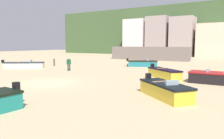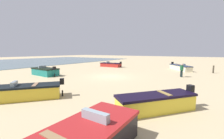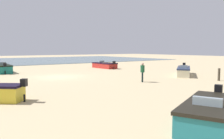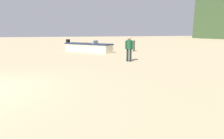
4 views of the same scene
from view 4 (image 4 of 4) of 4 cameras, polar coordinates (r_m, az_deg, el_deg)
boat_cream_0 at (r=18.56m, az=-7.33°, el=6.65°), size 4.91×4.08×1.17m
mooring_post_near_water at (r=19.08m, az=6.65°, el=7.10°), size 0.20×0.20×1.08m
beach_walker_foreground at (r=12.27m, az=5.21°, el=6.85°), size 0.48×0.48×1.62m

